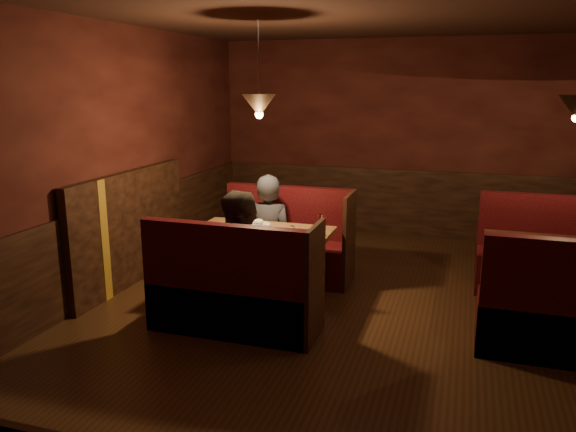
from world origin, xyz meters
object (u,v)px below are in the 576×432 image
(main_bench_far, at_px, (287,249))
(main_bench_near, at_px, (233,298))
(main_table, at_px, (262,247))
(diner_b, at_px, (243,241))
(diner_a, at_px, (268,214))
(second_bench_near, at_px, (574,322))
(second_bench_far, at_px, (549,263))
(second_table, at_px, (559,266))

(main_bench_far, height_order, main_bench_near, same)
(main_table, height_order, diner_b, diner_b)
(diner_a, relative_size, diner_b, 0.99)
(main_bench_near, distance_m, second_bench_near, 2.92)
(second_bench_far, relative_size, diner_a, 0.93)
(main_bench_near, bearing_deg, diner_b, 85.65)
(main_bench_far, xyz_separation_m, main_bench_near, (0.00, -1.62, 0.00))
(main_bench_near, height_order, second_bench_far, second_bench_far)
(second_bench_far, xyz_separation_m, second_bench_near, (0.00, -1.63, 0.00))
(main_bench_far, distance_m, second_bench_far, 2.92)
(second_table, bearing_deg, second_bench_near, -87.80)
(diner_a, bearing_deg, main_bench_far, -123.04)
(main_bench_far, bearing_deg, main_table, -91.09)
(second_table, distance_m, second_bench_near, 0.85)
(main_table, height_order, second_bench_near, second_bench_near)
(second_table, xyz_separation_m, second_bench_near, (0.03, -0.81, -0.23))
(second_bench_near, bearing_deg, second_table, 92.20)
(main_table, bearing_deg, second_bench_far, 22.02)
(main_bench_near, distance_m, second_table, 3.11)
(main_bench_far, distance_m, second_table, 2.91)
(second_table, bearing_deg, diner_b, -161.50)
(second_bench_near, distance_m, diner_b, 2.92)
(diner_b, bearing_deg, diner_a, 92.30)
(second_bench_far, bearing_deg, diner_a, -168.55)
(main_table, xyz_separation_m, second_bench_far, (2.91, 1.18, -0.25))
(main_table, distance_m, diner_a, 0.62)
(second_bench_near, height_order, diner_a, diner_a)
(main_bench_far, distance_m, diner_a, 0.55)
(main_bench_near, bearing_deg, main_table, 91.09)
(main_table, distance_m, second_table, 2.90)
(second_bench_near, bearing_deg, diner_a, 161.63)
(main_table, relative_size, diner_b, 0.87)
(main_bench_near, distance_m, diner_b, 0.53)
(main_table, bearing_deg, main_bench_near, -88.91)
(second_bench_far, distance_m, diner_b, 3.41)
(diner_a, bearing_deg, second_bench_near, 158.96)
(main_bench_near, relative_size, diner_b, 0.96)
(main_table, height_order, second_bench_far, second_bench_far)
(second_table, distance_m, second_bench_far, 0.85)
(main_table, height_order, main_bench_near, main_bench_near)
(main_table, distance_m, diner_b, 0.63)
(main_bench_far, distance_m, second_bench_near, 3.16)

